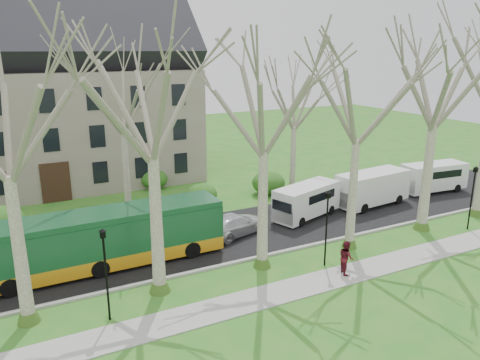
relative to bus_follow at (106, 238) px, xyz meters
name	(u,v)px	position (x,y,z in m)	size (l,w,h in m)	color
ground	(221,281)	(4.91, -4.46, -1.70)	(120.00, 120.00, 0.00)	#266D1F
sidewalk	(243,303)	(4.91, -6.96, -1.67)	(70.00, 2.00, 0.06)	gray
road	(184,243)	(4.91, 1.04, -1.67)	(80.00, 8.00, 0.06)	black
curb	(209,268)	(4.91, -2.96, -1.63)	(80.00, 0.25, 0.14)	#A5A39E
building	(39,93)	(-1.09, 19.54, 6.37)	(26.50, 12.20, 16.00)	gray
tree_row_verge	(217,150)	(4.91, -4.16, 5.30)	(49.00, 7.00, 14.00)	gray
tree_row_far	(134,137)	(3.58, 6.54, 4.30)	(33.00, 7.00, 12.00)	gray
lamp_row	(229,243)	(4.91, -5.46, 0.87)	(36.22, 0.22, 4.30)	black
hedges	(82,201)	(0.24, 9.54, -0.70)	(30.60, 8.60, 2.00)	#1B5518
bus_follow	(106,238)	(0.00, 0.00, 0.00)	(13.10, 2.73, 3.28)	#154A28
sedan	(234,224)	(8.34, 0.78, -0.93)	(1.99, 4.88, 1.42)	silver
van_a	(307,201)	(14.42, 1.35, -0.45)	(5.45, 1.98, 2.38)	silver
van_b	(372,189)	(20.52, 1.29, -0.32)	(6.03, 2.19, 2.63)	silver
van_c	(434,178)	(27.62, 1.63, -0.42)	(5.58, 2.03, 2.43)	silver
pedestrian_b	(346,257)	(11.26, -6.83, -0.71)	(0.90, 0.70, 1.85)	#50121C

